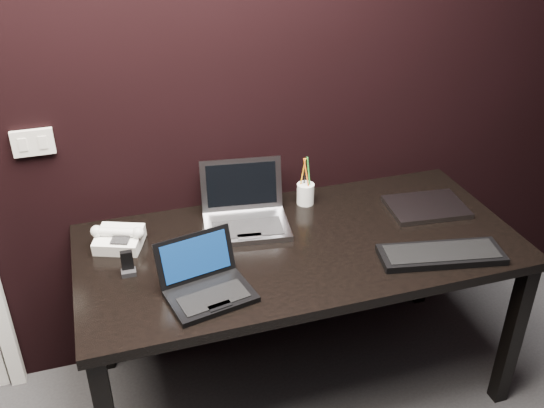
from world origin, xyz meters
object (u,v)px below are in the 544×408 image
object	(u,v)px
ext_keyboard	(441,254)
pen_cup	(305,193)
desk	(300,259)
mobile_phone	(128,265)
desk_phone	(119,238)
silver_laptop	(245,215)
closed_laptop	(426,207)
netbook	(206,284)

from	to	relation	value
ext_keyboard	pen_cup	world-z (taller)	pen_cup
desk	mobile_phone	size ratio (longest dim) A/B	18.84
pen_cup	desk_phone	bearing A→B (deg)	-172.59
silver_laptop	closed_laptop	xyz separation A→B (m)	(0.76, -0.11, -0.03)
mobile_phone	pen_cup	size ratio (longest dim) A/B	0.42
mobile_phone	pen_cup	distance (m)	0.83
ext_keyboard	mobile_phone	size ratio (longest dim) A/B	5.34
netbook	ext_keyboard	world-z (taller)	netbook
netbook	desk_phone	xyz separation A→B (m)	(-0.26, 0.38, 0.00)
netbook	closed_laptop	world-z (taller)	netbook
ext_keyboard	silver_laptop	bearing A→B (deg)	144.78
ext_keyboard	desk_phone	world-z (taller)	desk_phone
desk	netbook	xyz separation A→B (m)	(-0.41, -0.20, 0.11)
desk	desk_phone	size ratio (longest dim) A/B	7.90
netbook	closed_laptop	size ratio (longest dim) A/B	0.94
silver_laptop	desk_phone	world-z (taller)	silver_laptop
pen_cup	netbook	bearing A→B (deg)	-138.00
desk	ext_keyboard	size ratio (longest dim) A/B	3.53
closed_laptop	ext_keyboard	bearing A→B (deg)	-111.19
desk_phone	mobile_phone	xyz separation A→B (m)	(0.01, -0.18, -0.00)
desk	netbook	world-z (taller)	netbook
desk	ext_keyboard	bearing A→B (deg)	-28.40
netbook	pen_cup	size ratio (longest dim) A/B	1.49
silver_laptop	desk_phone	bearing A→B (deg)	-178.28
desk_phone	ext_keyboard	bearing A→B (deg)	-20.83
desk	pen_cup	size ratio (longest dim) A/B	7.83
desk	ext_keyboard	world-z (taller)	ext_keyboard
netbook	silver_laptop	xyz separation A→B (m)	(0.24, 0.39, 0.01)
silver_laptop	pen_cup	xyz separation A→B (m)	(0.29, 0.09, 0.01)
closed_laptop	mobile_phone	world-z (taller)	mobile_phone
desk	desk_phone	xyz separation A→B (m)	(-0.67, 0.18, 0.12)
desk	pen_cup	bearing A→B (deg)	66.41
netbook	closed_laptop	xyz separation A→B (m)	(1.01, 0.28, -0.03)
mobile_phone	silver_laptop	bearing A→B (deg)	22.05
desk	closed_laptop	xyz separation A→B (m)	(0.59, 0.08, 0.09)
silver_laptop	ext_keyboard	bearing A→B (deg)	-35.22
desk	desk_phone	bearing A→B (deg)	164.94
silver_laptop	pen_cup	size ratio (longest dim) A/B	1.72
mobile_phone	closed_laptop	bearing A→B (deg)	3.82
desk_phone	closed_laptop	bearing A→B (deg)	-4.48
closed_laptop	desk_phone	world-z (taller)	desk_phone
closed_laptop	mobile_phone	distance (m)	1.25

